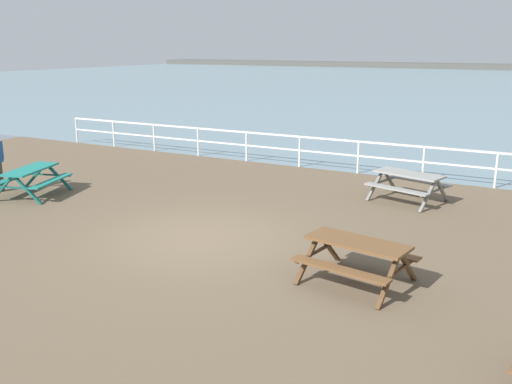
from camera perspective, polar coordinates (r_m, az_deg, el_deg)
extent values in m
cube|color=brown|center=(12.40, -5.83, -5.04)|extent=(30.00, 24.00, 0.20)
cube|color=gray|center=(62.85, 22.56, 9.94)|extent=(142.00, 90.00, 0.01)
cube|color=white|center=(18.83, 7.41, 5.37)|extent=(23.00, 0.06, 0.06)
cube|color=white|center=(18.91, 7.36, 3.96)|extent=(23.00, 0.05, 0.05)
cylinder|color=white|center=(25.34, -17.81, 5.99)|extent=(0.07, 0.07, 1.05)
cylinder|color=white|center=(23.89, -14.29, 5.74)|extent=(0.07, 0.07, 1.05)
cylinder|color=white|center=(22.55, -10.33, 5.44)|extent=(0.07, 0.07, 1.05)
cylinder|color=white|center=(21.32, -5.91, 5.07)|extent=(0.07, 0.07, 1.05)
cylinder|color=white|center=(20.23, -0.98, 4.63)|extent=(0.07, 0.07, 1.05)
cylinder|color=white|center=(19.31, 4.46, 4.10)|extent=(0.07, 0.07, 1.05)
cylinder|color=white|center=(18.58, 10.37, 3.48)|extent=(0.07, 0.07, 1.05)
cylinder|color=white|center=(18.07, 16.68, 2.78)|extent=(0.07, 0.07, 1.05)
cylinder|color=white|center=(17.79, 23.27, 2.00)|extent=(0.07, 0.07, 1.05)
cube|color=gray|center=(15.47, 15.30, 1.79)|extent=(1.92, 1.16, 0.05)
cube|color=gray|center=(16.07, 16.30, 1.09)|extent=(1.80, 0.74, 0.04)
cube|color=gray|center=(15.01, 14.07, 0.30)|extent=(1.80, 0.74, 0.04)
cube|color=slate|center=(15.54, 18.38, 0.19)|extent=(0.29, 0.78, 0.79)
cube|color=slate|center=(14.89, 17.11, -0.33)|extent=(0.29, 0.78, 0.79)
cube|color=slate|center=(15.20, 17.77, 0.10)|extent=(0.46, 1.46, 0.04)
cube|color=slate|center=(16.25, 13.46, 1.15)|extent=(0.29, 0.78, 0.79)
cube|color=slate|center=(15.62, 12.04, 0.69)|extent=(0.29, 0.78, 0.79)
cube|color=slate|center=(15.92, 12.77, 1.09)|extent=(0.46, 1.46, 0.04)
cube|color=brown|center=(9.95, 10.29, -5.07)|extent=(1.89, 0.98, 0.05)
cube|color=brown|center=(10.58, 11.79, -5.67)|extent=(1.82, 0.55, 0.04)
cube|color=brown|center=(9.54, 8.47, -7.79)|extent=(1.82, 0.55, 0.04)
cube|color=#50351E|center=(10.10, 15.14, -7.32)|extent=(0.21, 0.79, 0.79)
cube|color=#50351E|center=(9.46, 13.35, -8.75)|extent=(0.21, 0.79, 0.79)
cube|color=#50351E|center=(9.76, 14.30, -7.77)|extent=(0.30, 1.49, 0.04)
cube|color=#50351E|center=(10.74, 7.43, -5.58)|extent=(0.21, 0.79, 0.79)
cube|color=#50351E|center=(10.13, 5.27, -6.78)|extent=(0.21, 0.79, 0.79)
cube|color=#50351E|center=(10.42, 6.39, -5.93)|extent=(0.30, 1.49, 0.04)
cube|color=#1E7A70|center=(16.71, -22.00, 2.16)|extent=(1.19, 1.93, 0.05)
cube|color=#1E7A70|center=(17.12, -23.64, 1.25)|extent=(0.77, 1.80, 0.04)
cube|color=#1E7A70|center=(16.44, -20.09, 1.08)|extent=(0.77, 1.80, 0.04)
cube|color=#165B54|center=(17.62, -21.53, 1.57)|extent=(0.78, 0.31, 0.79)
cube|color=#165B54|center=(17.23, -19.43, 1.48)|extent=(0.78, 0.31, 0.79)
cube|color=#165B54|center=(17.41, -20.51, 1.67)|extent=(1.45, 0.49, 0.04)
cube|color=#165B54|center=(16.38, -24.44, 0.32)|extent=(0.78, 0.31, 0.79)
cube|color=#165B54|center=(15.95, -22.25, 0.20)|extent=(0.78, 0.31, 0.79)
cube|color=#165B54|center=(16.15, -23.38, 0.41)|extent=(1.45, 0.49, 0.04)
cylinder|color=#4C4233|center=(17.67, -24.57, 1.46)|extent=(0.14, 0.14, 0.85)
cylinder|color=#264C8C|center=(17.61, -24.49, 3.90)|extent=(0.09, 0.09, 0.52)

